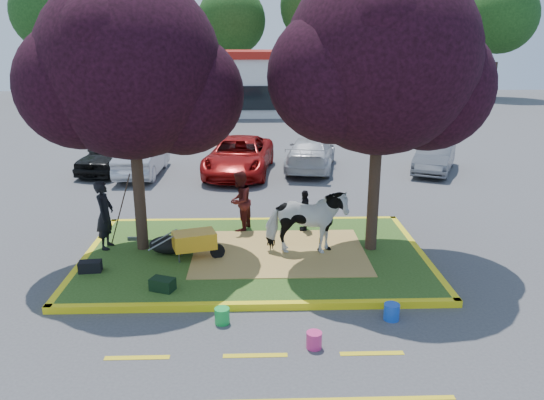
{
  "coord_description": "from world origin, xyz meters",
  "views": [
    {
      "loc": [
        0.03,
        -12.07,
        5.16
      ],
      "look_at": [
        0.44,
        0.5,
        1.35
      ],
      "focal_mm": 35.0,
      "sensor_mm": 36.0,
      "label": 1
    }
  ],
  "objects_px": {
    "handler": "(105,215)",
    "bucket_blue": "(392,312)",
    "bucket_green": "(222,316)",
    "cow": "(306,222)",
    "car_silver": "(142,158)",
    "bucket_pink": "(314,340)",
    "calf": "(170,245)",
    "wheelbarrow": "(195,241)",
    "car_black": "(113,154)"
  },
  "relations": [
    {
      "from": "handler",
      "to": "bucket_blue",
      "type": "bearing_deg",
      "value": -115.95
    },
    {
      "from": "bucket_green",
      "to": "bucket_blue",
      "type": "height_order",
      "value": "bucket_blue"
    },
    {
      "from": "cow",
      "to": "car_silver",
      "type": "height_order",
      "value": "cow"
    },
    {
      "from": "bucket_green",
      "to": "car_silver",
      "type": "bearing_deg",
      "value": 108.05
    },
    {
      "from": "bucket_green",
      "to": "cow",
      "type": "bearing_deg",
      "value": 58.09
    },
    {
      "from": "handler",
      "to": "bucket_pink",
      "type": "bearing_deg",
      "value": -130.04
    },
    {
      "from": "handler",
      "to": "bucket_blue",
      "type": "xyz_separation_m",
      "value": [
        6.32,
        -3.53,
        -0.85
      ]
    },
    {
      "from": "calf",
      "to": "bucket_green",
      "type": "relative_size",
      "value": 3.31
    },
    {
      "from": "calf",
      "to": "wheelbarrow",
      "type": "bearing_deg",
      "value": -21.67
    },
    {
      "from": "wheelbarrow",
      "to": "bucket_blue",
      "type": "xyz_separation_m",
      "value": [
        4.03,
        -2.74,
        -0.45
      ]
    },
    {
      "from": "handler",
      "to": "bucket_green",
      "type": "relative_size",
      "value": 5.63
    },
    {
      "from": "cow",
      "to": "handler",
      "type": "distance_m",
      "value": 4.97
    },
    {
      "from": "handler",
      "to": "wheelbarrow",
      "type": "height_order",
      "value": "handler"
    },
    {
      "from": "wheelbarrow",
      "to": "car_silver",
      "type": "distance_m",
      "value": 9.39
    },
    {
      "from": "wheelbarrow",
      "to": "bucket_blue",
      "type": "height_order",
      "value": "wheelbarrow"
    },
    {
      "from": "handler",
      "to": "wheelbarrow",
      "type": "bearing_deg",
      "value": -105.8
    },
    {
      "from": "cow",
      "to": "calf",
      "type": "distance_m",
      "value": 3.36
    },
    {
      "from": "cow",
      "to": "bucket_pink",
      "type": "height_order",
      "value": "cow"
    },
    {
      "from": "bucket_blue",
      "to": "car_silver",
      "type": "relative_size",
      "value": 0.08
    },
    {
      "from": "handler",
      "to": "wheelbarrow",
      "type": "xyz_separation_m",
      "value": [
        2.28,
        -0.79,
        -0.4
      ]
    },
    {
      "from": "cow",
      "to": "handler",
      "type": "bearing_deg",
      "value": 85.69
    },
    {
      "from": "bucket_pink",
      "to": "cow",
      "type": "bearing_deg",
      "value": 86.91
    },
    {
      "from": "handler",
      "to": "wheelbarrow",
      "type": "relative_size",
      "value": 0.98
    },
    {
      "from": "handler",
      "to": "bucket_pink",
      "type": "xyz_separation_m",
      "value": [
        4.73,
        -4.46,
        -0.86
      ]
    },
    {
      "from": "bucket_pink",
      "to": "wheelbarrow",
      "type": "bearing_deg",
      "value": 123.66
    },
    {
      "from": "wheelbarrow",
      "to": "car_black",
      "type": "distance_m",
      "value": 10.55
    },
    {
      "from": "calf",
      "to": "bucket_pink",
      "type": "bearing_deg",
      "value": -44.6
    },
    {
      "from": "bucket_blue",
      "to": "bucket_pink",
      "type": "bearing_deg",
      "value": -149.9
    },
    {
      "from": "wheelbarrow",
      "to": "bucket_green",
      "type": "distance_m",
      "value": 2.92
    },
    {
      "from": "handler",
      "to": "bucket_green",
      "type": "xyz_separation_m",
      "value": [
        3.08,
        -3.57,
        -0.86
      ]
    },
    {
      "from": "handler",
      "to": "wheelbarrow",
      "type": "distance_m",
      "value": 2.45
    },
    {
      "from": "calf",
      "to": "car_black",
      "type": "distance_m",
      "value": 9.96
    },
    {
      "from": "handler",
      "to": "car_black",
      "type": "xyz_separation_m",
      "value": [
        -2.06,
        8.83,
        -0.31
      ]
    },
    {
      "from": "handler",
      "to": "car_black",
      "type": "height_order",
      "value": "handler"
    },
    {
      "from": "bucket_green",
      "to": "bucket_pink",
      "type": "xyz_separation_m",
      "value": [
        1.65,
        -0.89,
        -0.0
      ]
    },
    {
      "from": "cow",
      "to": "calf",
      "type": "bearing_deg",
      "value": 89.62
    },
    {
      "from": "handler",
      "to": "calf",
      "type": "bearing_deg",
      "value": -101.14
    },
    {
      "from": "bucket_blue",
      "to": "car_black",
      "type": "xyz_separation_m",
      "value": [
        -8.38,
        12.36,
        0.54
      ]
    },
    {
      "from": "bucket_blue",
      "to": "bucket_green",
      "type": "bearing_deg",
      "value": -179.47
    },
    {
      "from": "bucket_pink",
      "to": "car_silver",
      "type": "bearing_deg",
      "value": 113.46
    },
    {
      "from": "cow",
      "to": "bucket_blue",
      "type": "distance_m",
      "value": 3.36
    },
    {
      "from": "cow",
      "to": "car_silver",
      "type": "relative_size",
      "value": 0.48
    },
    {
      "from": "wheelbarrow",
      "to": "calf",
      "type": "bearing_deg",
      "value": 133.15
    },
    {
      "from": "handler",
      "to": "bucket_pink",
      "type": "distance_m",
      "value": 6.55
    },
    {
      "from": "cow",
      "to": "handler",
      "type": "height_order",
      "value": "handler"
    },
    {
      "from": "cow",
      "to": "wheelbarrow",
      "type": "distance_m",
      "value": 2.68
    },
    {
      "from": "bucket_green",
      "to": "bucket_blue",
      "type": "distance_m",
      "value": 3.24
    },
    {
      "from": "bucket_blue",
      "to": "car_silver",
      "type": "bearing_deg",
      "value": 121.18
    },
    {
      "from": "bucket_blue",
      "to": "car_silver",
      "type": "height_order",
      "value": "car_silver"
    },
    {
      "from": "cow",
      "to": "wheelbarrow",
      "type": "xyz_separation_m",
      "value": [
        -2.65,
        -0.21,
        -0.36
      ]
    }
  ]
}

